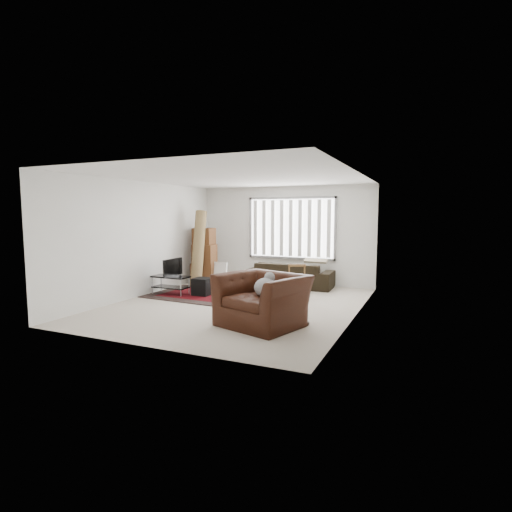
{
  "coord_description": "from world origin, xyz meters",
  "views": [
    {
      "loc": [
        3.78,
        -7.54,
        1.94
      ],
      "look_at": [
        0.37,
        0.17,
        1.05
      ],
      "focal_mm": 28.0,
      "sensor_mm": 36.0,
      "label": 1
    }
  ],
  "objects": [
    {
      "name": "side_chair",
      "position": [
        1.01,
        1.06,
        0.44
      ],
      "size": [
        0.55,
        0.55,
        0.79
      ],
      "rotation": [
        0.0,
        0.0,
        0.38
      ],
      "color": "#917D5F",
      "rests_on": "ground"
    },
    {
      "name": "subwoofer",
      "position": [
        -1.17,
        0.51,
        0.22
      ],
      "size": [
        0.41,
        0.41,
        0.4
      ],
      "primitive_type": "cube",
      "rotation": [
        0.0,
        0.0,
        0.01
      ],
      "color": "black",
      "rests_on": "persian_rug"
    },
    {
      "name": "white_flatpack",
      "position": [
        -1.59,
        2.02,
        0.31
      ],
      "size": [
        0.49,
        0.21,
        0.62
      ],
      "primitive_type": "cube",
      "rotation": [
        -0.23,
        0.0,
        0.0
      ],
      "color": "silver",
      "rests_on": "ground"
    },
    {
      "name": "rolled_rug",
      "position": [
        -1.98,
        1.65,
        1.02
      ],
      "size": [
        0.46,
        0.85,
        2.05
      ],
      "primitive_type": "cylinder",
      "rotation": [
        -0.25,
        0.0,
        0.2
      ],
      "color": "olive",
      "rests_on": "ground"
    },
    {
      "name": "moving_boxes",
      "position": [
        -2.04,
        2.04,
        0.72
      ],
      "size": [
        0.7,
        0.65,
        1.55
      ],
      "color": "#57351B",
      "rests_on": "ground"
    },
    {
      "name": "room",
      "position": [
        0.03,
        0.51,
        1.76
      ],
      "size": [
        6.0,
        6.02,
        2.71
      ],
      "color": "beige",
      "rests_on": "ground"
    },
    {
      "name": "tv_stand",
      "position": [
        -1.95,
        0.32,
        0.33
      ],
      "size": [
        0.91,
        0.41,
        0.45
      ],
      "color": "black",
      "rests_on": "ground"
    },
    {
      "name": "armchair",
      "position": [
        1.13,
        -1.26,
        0.52
      ],
      "size": [
        1.68,
        1.56,
        1.03
      ],
      "rotation": [
        0.0,
        0.0,
        -0.3
      ],
      "color": "black",
      "rests_on": "ground"
    },
    {
      "name": "sofa",
      "position": [
        0.36,
        2.45,
        0.43
      ],
      "size": [
        2.29,
        1.07,
        0.87
      ],
      "primitive_type": "imported",
      "rotation": [
        0.0,
        0.0,
        3.18
      ],
      "color": "black",
      "rests_on": "ground"
    },
    {
      "name": "tv",
      "position": [
        -1.95,
        0.32,
        0.67
      ],
      "size": [
        0.1,
        0.74,
        0.42
      ],
      "primitive_type": "imported",
      "rotation": [
        0.0,
        0.0,
        1.57
      ],
      "color": "black",
      "rests_on": "tv_stand"
    },
    {
      "name": "persian_rug",
      "position": [
        -1.08,
        0.52,
        0.01
      ],
      "size": [
        2.74,
        1.9,
        0.02
      ],
      "color": "black",
      "rests_on": "ground"
    }
  ]
}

